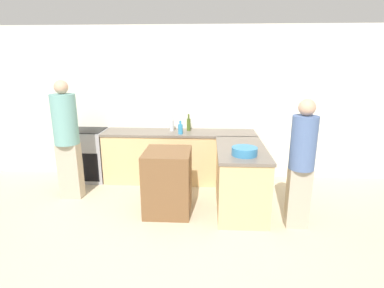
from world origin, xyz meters
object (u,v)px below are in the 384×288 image
(person_by_range, at_px, (67,136))
(island_table, at_px, (168,181))
(person_at_peninsula, at_px, (302,160))
(olive_oil_bottle, at_px, (189,124))
(dish_soap_bottle, at_px, (180,129))
(range_oven, at_px, (89,155))
(vinegar_bottle_clear, at_px, (172,125))
(mixing_bowl, at_px, (245,151))

(person_by_range, bearing_deg, island_table, -13.15)
(island_table, relative_size, person_at_peninsula, 0.54)
(person_at_peninsula, bearing_deg, person_by_range, 167.99)
(olive_oil_bottle, xyz_separation_m, dish_soap_bottle, (-0.12, -0.27, -0.03))
(range_oven, distance_m, vinegar_bottle_clear, 1.61)
(olive_oil_bottle, bearing_deg, island_table, -99.66)
(person_by_range, height_order, person_at_peninsula, person_by_range)
(island_table, bearing_deg, dish_soap_bottle, 84.66)
(olive_oil_bottle, distance_m, person_by_range, 2.00)
(island_table, distance_m, person_at_peninsula, 1.81)
(range_oven, xyz_separation_m, mixing_bowl, (2.62, -1.32, 0.50))
(person_by_range, bearing_deg, mixing_bowl, -11.54)
(dish_soap_bottle, relative_size, person_by_range, 0.12)
(dish_soap_bottle, bearing_deg, person_at_peninsula, -39.00)
(range_oven, bearing_deg, dish_soap_bottle, -5.55)
(range_oven, bearing_deg, island_table, -35.94)
(island_table, bearing_deg, mixing_bowl, -9.05)
(person_by_range, bearing_deg, range_oven, 90.23)
(olive_oil_bottle, distance_m, person_at_peninsula, 2.19)
(vinegar_bottle_clear, distance_m, dish_soap_bottle, 0.28)
(vinegar_bottle_clear, bearing_deg, person_by_range, -150.76)
(dish_soap_bottle, bearing_deg, range_oven, 174.45)
(island_table, distance_m, vinegar_bottle_clear, 1.34)
(vinegar_bottle_clear, relative_size, person_at_peninsula, 0.17)
(olive_oil_bottle, bearing_deg, person_at_peninsula, -46.44)
(vinegar_bottle_clear, height_order, dish_soap_bottle, vinegar_bottle_clear)
(island_table, relative_size, olive_oil_bottle, 3.05)
(person_by_range, xyz_separation_m, person_at_peninsula, (3.31, -0.70, -0.08))
(island_table, height_order, dish_soap_bottle, dish_soap_bottle)
(person_at_peninsula, bearing_deg, range_oven, 155.85)
(island_table, bearing_deg, vinegar_bottle_clear, 93.82)
(person_by_range, bearing_deg, olive_oil_bottle, 26.20)
(mixing_bowl, distance_m, dish_soap_bottle, 1.49)
(olive_oil_bottle, height_order, vinegar_bottle_clear, olive_oil_bottle)
(dish_soap_bottle, distance_m, person_at_peninsula, 2.10)
(range_oven, height_order, island_table, range_oven)
(range_oven, distance_m, dish_soap_bottle, 1.77)
(dish_soap_bottle, distance_m, person_by_range, 1.79)
(olive_oil_bottle, xyz_separation_m, person_by_range, (-1.80, -0.88, -0.03))
(olive_oil_bottle, relative_size, person_at_peninsula, 0.18)
(mixing_bowl, height_order, person_by_range, person_by_range)
(olive_oil_bottle, xyz_separation_m, person_at_peninsula, (1.51, -1.59, -0.12))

